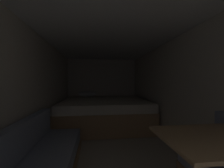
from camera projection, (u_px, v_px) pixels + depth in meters
The scene contains 7 objects.
ground_plane at pixel (110, 150), 2.44m from camera, with size 7.08×7.08×0.00m, color beige.
wall_back at pixel (102, 87), 4.97m from camera, with size 2.45×0.05×1.96m, color beige.
wall_left at pixel (36, 94), 2.29m from camera, with size 0.05×5.08×1.96m, color beige.
wall_right at pixel (175, 92), 2.57m from camera, with size 0.05×5.08×1.96m, color beige.
ceiling_slab at pixel (110, 34), 2.41m from camera, with size 2.45×5.08×0.05m, color white.
bed at pixel (104, 112), 3.90m from camera, with size 2.23×2.04×0.87m.
dinette_table at pixel (215, 150), 1.07m from camera, with size 0.80×0.61×0.75m.
Camera 1 is at (-0.24, -0.59, 1.16)m, focal length 22.79 mm.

